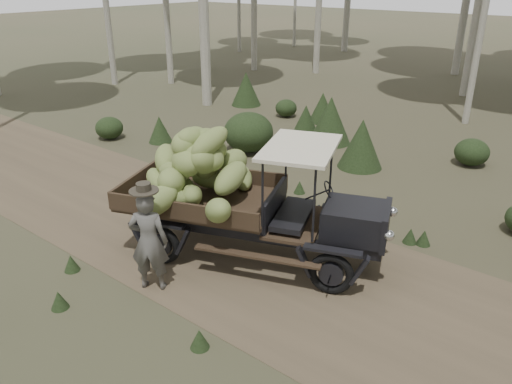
{
  "coord_description": "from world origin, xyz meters",
  "views": [
    {
      "loc": [
        4.56,
        -6.04,
        4.71
      ],
      "look_at": [
        -0.28,
        0.09,
        1.24
      ],
      "focal_mm": 35.0,
      "sensor_mm": 36.0,
      "label": 1
    }
  ],
  "objects": [
    {
      "name": "ground",
      "position": [
        0.0,
        0.0,
        0.0
      ],
      "size": [
        120.0,
        120.0,
        0.0
      ],
      "primitive_type": "plane",
      "color": "#473D2B",
      "rests_on": "ground"
    },
    {
      "name": "dirt_track",
      "position": [
        0.0,
        0.0,
        0.0
      ],
      "size": [
        70.0,
        4.0,
        0.01
      ],
      "primitive_type": "cube",
      "color": "brown",
      "rests_on": "ground"
    },
    {
      "name": "banana_truck",
      "position": [
        -0.83,
        -0.17,
        1.39
      ],
      "size": [
        4.9,
        3.23,
        2.42
      ],
      "rotation": [
        0.0,
        0.0,
        0.36
      ],
      "color": "black",
      "rests_on": "ground"
    },
    {
      "name": "farmer",
      "position": [
        -0.97,
        -1.74,
        0.87
      ],
      "size": [
        0.74,
        0.67,
        1.84
      ],
      "rotation": [
        0.0,
        0.0,
        3.71
      ],
      "color": "#514F4A",
      "rests_on": "ground"
    },
    {
      "name": "undergrowth",
      "position": [
        0.19,
        -0.25,
        0.55
      ],
      "size": [
        24.07,
        20.29,
        1.39
      ],
      "color": "#233319",
      "rests_on": "ground"
    }
  ]
}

